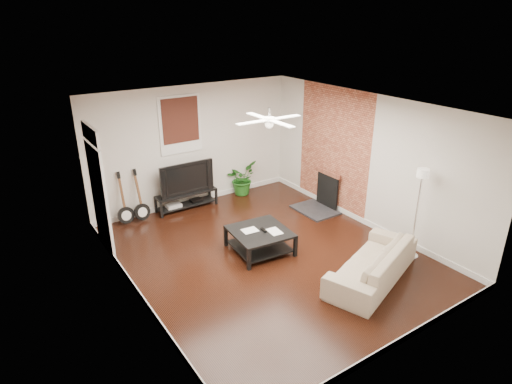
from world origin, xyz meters
The scene contains 14 objects.
room centered at (0.00, 0.00, 1.40)m, with size 5.01×6.01×2.81m.
brick_accent centered at (2.49, 1.00, 1.40)m, with size 0.02×2.20×2.80m, color #9D4932.
fireplace centered at (2.20, 1.00, 0.46)m, with size 0.80×1.10×0.92m, color black.
window_back centered at (-0.30, 2.97, 1.95)m, with size 1.00×0.06×1.30m, color #3E1711.
door_left centered at (-2.46, 1.90, 1.25)m, with size 0.08×1.00×2.50m, color white.
tv_stand centered at (-0.36, 2.78, 0.20)m, with size 1.44×0.38×0.40m, color black.
tv centered at (-0.36, 2.80, 0.77)m, with size 1.29×0.17×0.74m, color black.
coffee_table centered at (-0.04, 0.20, 0.22)m, with size 1.04×1.04×0.44m, color black.
sofa centered at (1.02, -1.64, 0.31)m, with size 2.15×0.84×0.63m, color tan.
floor_lamp centered at (2.20, -1.54, 0.88)m, with size 0.29×0.29×1.75m, color silver, non-canonical shape.
potted_plant centered at (1.18, 2.82, 0.41)m, with size 0.74×0.64×0.82m, color #20621C.
guitar_left centered at (-1.80, 2.75, 0.59)m, with size 0.36×0.26×1.18m, color black, non-canonical shape.
guitar_right centered at (-1.45, 2.72, 0.59)m, with size 0.36×0.26×1.18m, color black, non-canonical shape.
ceiling_fan centered at (0.00, 0.00, 2.60)m, with size 1.24×1.24×0.32m, color white, non-canonical shape.
Camera 1 is at (-4.18, -5.85, 4.28)m, focal length 30.56 mm.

